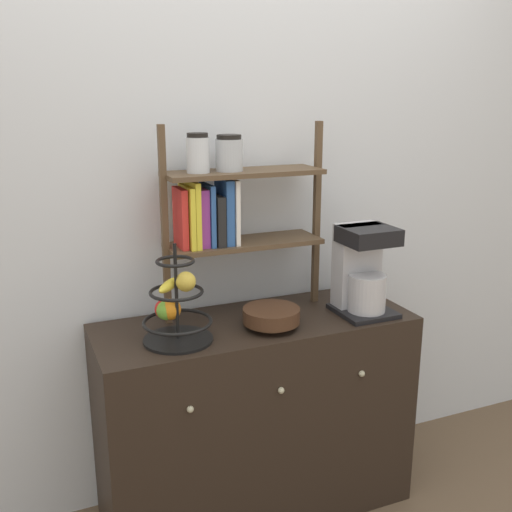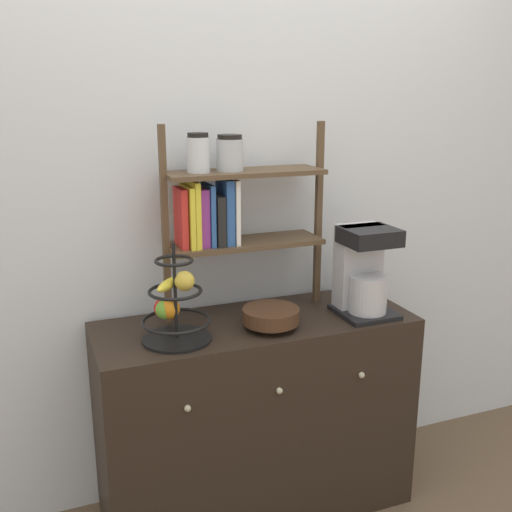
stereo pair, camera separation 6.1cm
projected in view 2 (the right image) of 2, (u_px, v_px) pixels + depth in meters
name	position (u px, v px, depth m)	size (l,w,h in m)	color
wall_back	(231.00, 184.00, 2.39)	(7.00, 0.05, 2.60)	silver
sideboard	(256.00, 416.00, 2.39)	(1.22, 0.47, 0.81)	black
coffee_maker	(363.00, 271.00, 2.32)	(0.21, 0.22, 0.35)	black
fruit_stand	(173.00, 307.00, 2.08)	(0.25, 0.25, 0.35)	black
wooden_bowl	(271.00, 316.00, 2.20)	(0.21, 0.21, 0.08)	#422819
shelf_hutch	(223.00, 203.00, 2.24)	(0.65, 0.20, 0.74)	brown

